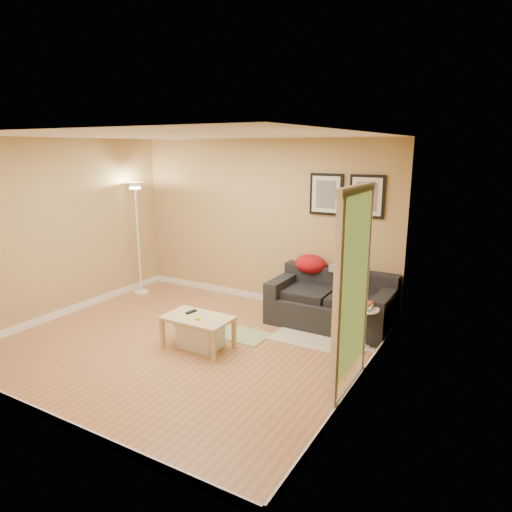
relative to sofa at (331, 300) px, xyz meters
name	(u,v)px	position (x,y,z in m)	size (l,w,h in m)	color
floor	(186,343)	(-1.38, -1.53, -0.38)	(4.50, 4.50, 0.00)	#B5724D
ceiling	(178,135)	(-1.38, -1.53, 2.23)	(4.50, 4.50, 0.00)	white
wall_back	(262,222)	(-1.38, 0.47, 0.92)	(4.50, 4.50, 0.00)	tan
wall_front	(34,288)	(-1.38, -3.53, 0.92)	(4.50, 4.50, 0.00)	tan
wall_left	(61,229)	(-3.63, -1.53, 0.92)	(4.00, 4.00, 0.00)	tan
wall_right	(363,269)	(0.87, -1.53, 0.92)	(4.00, 4.00, 0.00)	tan
baseboard_back	(261,297)	(-1.38, 0.46, -0.33)	(4.50, 0.02, 0.10)	white
baseboard_front	(50,418)	(-1.38, -3.52, -0.33)	(4.50, 0.02, 0.10)	white
baseboard_left	(70,310)	(-3.62, -1.53, -0.33)	(0.02, 4.00, 0.10)	white
baseboard_right	(355,384)	(0.86, -1.53, -0.33)	(0.02, 4.00, 0.10)	white
sofa	(331,300)	(0.00, 0.00, 0.00)	(1.70, 0.90, 0.75)	black
red_throw	(311,264)	(-0.45, 0.29, 0.40)	(0.48, 0.36, 0.28)	red
plaid_throw	(346,269)	(0.11, 0.26, 0.41)	(0.42, 0.26, 0.10)	tan
framed_print_left	(326,194)	(-0.30, 0.45, 1.43)	(0.50, 0.04, 0.60)	black
framed_print_right	(367,196)	(0.30, 0.45, 1.43)	(0.50, 0.04, 0.60)	black
area_rug	(323,337)	(0.08, -0.47, -0.37)	(1.25, 0.85, 0.01)	beige
green_runner	(242,335)	(-0.90, -0.95, -0.37)	(0.70, 0.50, 0.01)	#668C4C
coffee_table	(198,333)	(-1.16, -1.56, -0.16)	(0.84, 0.51, 0.42)	#CFB67E
remote_control	(191,312)	(-1.32, -1.49, 0.06)	(0.05, 0.16, 0.02)	black
tape_roll	(198,318)	(-1.10, -1.64, 0.06)	(0.07, 0.07, 0.03)	yellow
storage_bin	(201,335)	(-1.15, -1.52, -0.21)	(0.52, 0.38, 0.32)	white
side_table	(363,329)	(0.64, -0.56, -0.10)	(0.36, 0.36, 0.54)	white
book_stack	(365,305)	(0.64, -0.56, 0.20)	(0.17, 0.22, 0.07)	teal
floor_lamp	(138,242)	(-3.38, -0.25, 0.53)	(0.25, 0.25, 1.91)	white
doorway	(352,299)	(0.82, -1.68, 0.65)	(0.12, 1.01, 2.13)	white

